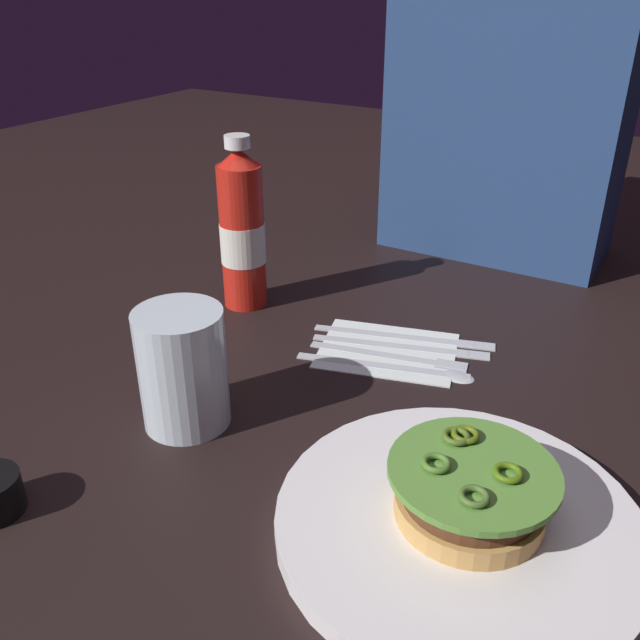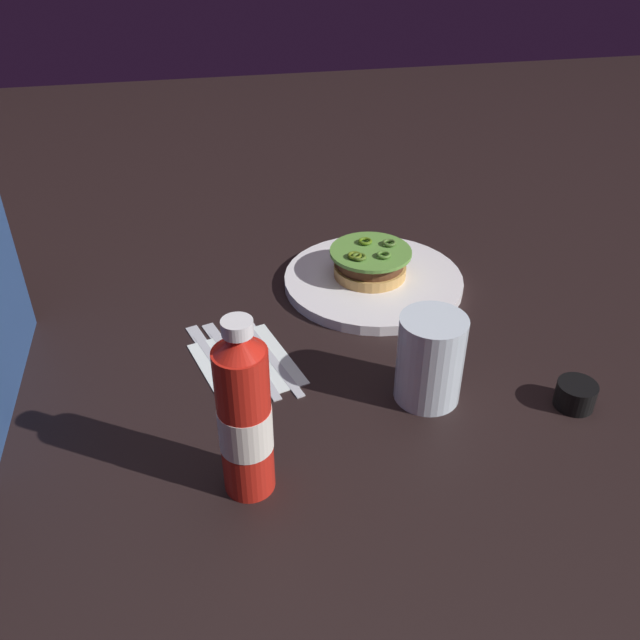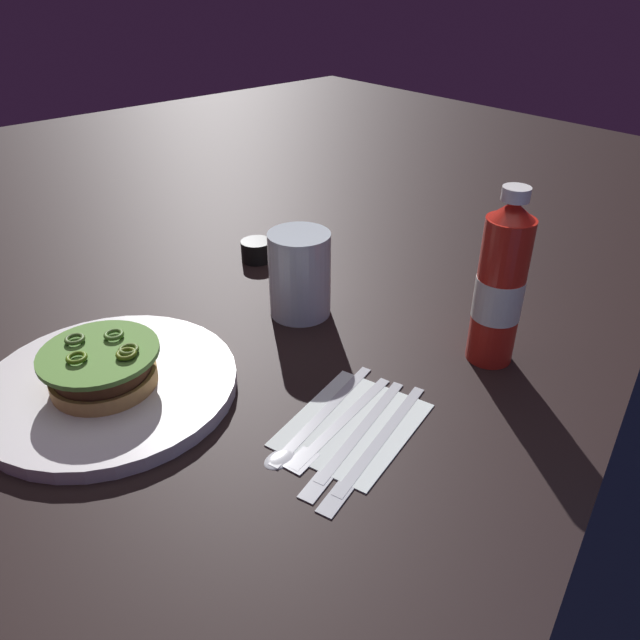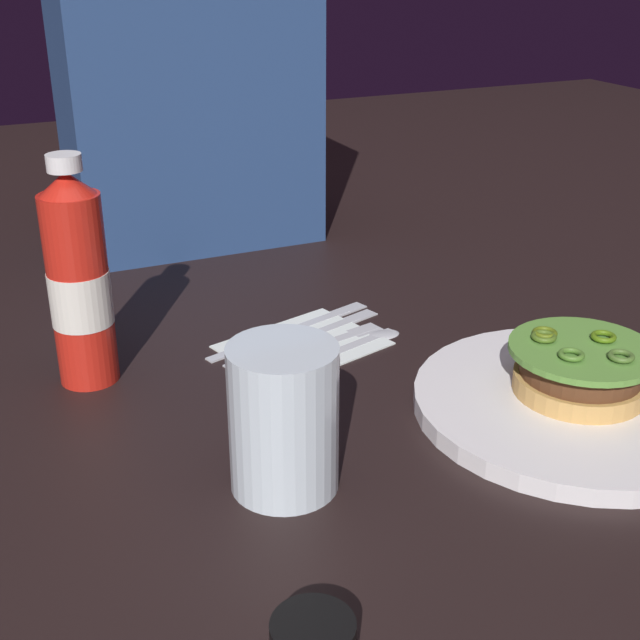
# 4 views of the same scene
# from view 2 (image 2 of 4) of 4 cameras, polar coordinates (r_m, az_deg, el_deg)

# --- Properties ---
(ground_plane) EXTENTS (3.00, 3.00, 0.00)m
(ground_plane) POSITION_cam_2_polar(r_m,az_deg,el_deg) (1.01, 1.50, -1.22)
(ground_plane) COLOR black
(dinner_plate) EXTENTS (0.30, 0.30, 0.02)m
(dinner_plate) POSITION_cam_2_polar(r_m,az_deg,el_deg) (1.13, 4.51, 3.33)
(dinner_plate) COLOR white
(dinner_plate) RESTS_ON ground_plane
(burger_sandwich) EXTENTS (0.13, 0.13, 0.05)m
(burger_sandwich) POSITION_cam_2_polar(r_m,az_deg,el_deg) (1.11, 4.26, 4.87)
(burger_sandwich) COLOR tan
(burger_sandwich) RESTS_ON dinner_plate
(ketchup_bottle) EXTENTS (0.06, 0.06, 0.22)m
(ketchup_bottle) POSITION_cam_2_polar(r_m,az_deg,el_deg) (0.72, -6.37, -8.17)
(ketchup_bottle) COLOR red
(ketchup_bottle) RESTS_ON ground_plane
(water_glass) EXTENTS (0.09, 0.09, 0.12)m
(water_glass) POSITION_cam_2_polar(r_m,az_deg,el_deg) (0.87, 9.27, -3.26)
(water_glass) COLOR silver
(water_glass) RESTS_ON ground_plane
(condiment_cup) EXTENTS (0.05, 0.05, 0.03)m
(condiment_cup) POSITION_cam_2_polar(r_m,az_deg,el_deg) (0.93, 20.76, -5.92)
(condiment_cup) COLOR black
(condiment_cup) RESTS_ON ground_plane
(napkin) EXTENTS (0.19, 0.16, 0.00)m
(napkin) POSITION_cam_2_polar(r_m,az_deg,el_deg) (0.95, -6.25, -3.67)
(napkin) COLOR white
(napkin) RESTS_ON ground_plane
(spoon_utensil) EXTENTS (0.20, 0.07, 0.00)m
(spoon_utensil) POSITION_cam_2_polar(r_m,az_deg,el_deg) (0.99, -4.97, -1.97)
(spoon_utensil) COLOR silver
(spoon_utensil) RESTS_ON napkin
(fork_utensil) EXTENTS (0.18, 0.06, 0.00)m
(fork_utensil) POSITION_cam_2_polar(r_m,az_deg,el_deg) (0.97, -5.96, -2.70)
(fork_utensil) COLOR silver
(fork_utensil) RESTS_ON napkin
(butter_knife) EXTENTS (0.21, 0.08, 0.00)m
(butter_knife) POSITION_cam_2_polar(r_m,az_deg,el_deg) (0.97, -7.57, -2.87)
(butter_knife) COLOR silver
(butter_knife) RESTS_ON napkin
(steak_knife) EXTENTS (0.22, 0.08, 0.00)m
(steak_knife) POSITION_cam_2_polar(r_m,az_deg,el_deg) (0.96, -8.94, -3.23)
(steak_knife) COLOR silver
(steak_knife) RESTS_ON napkin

